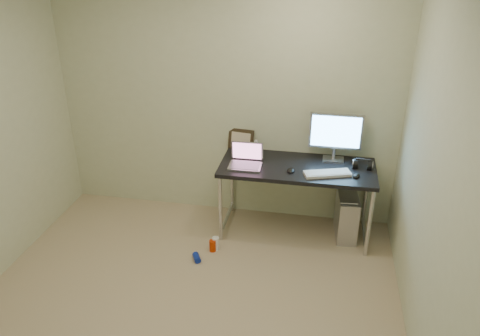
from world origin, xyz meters
The scene contains 18 objects.
floor centered at (0.00, 0.00, 0.00)m, with size 3.50×3.50×0.00m, color tan.
wall_back centered at (0.00, 1.75, 1.25)m, with size 3.50×0.02×2.50m, color beige.
wall_right centered at (1.75, 0.00, 1.25)m, with size 0.02×3.50×2.50m, color beige.
desk centered at (0.78, 1.42, 0.67)m, with size 1.49×0.65×0.75m.
tower_computer centered at (1.30, 1.45, 0.23)m, with size 0.23×0.45×0.48m.
cable_a centered at (1.25, 1.70, 0.40)m, with size 0.01×0.01×0.70m, color black.
cable_b centered at (1.34, 1.68, 0.38)m, with size 0.01×0.01×0.72m, color black.
can_red centered at (0.04, 0.93, 0.06)m, with size 0.06×0.06×0.12m, color #C43005.
can_white centered at (0.06, 0.97, 0.06)m, with size 0.07×0.07×0.13m, color white.
can_blue centered at (-0.07, 0.76, 0.03)m, with size 0.06×0.06×0.11m, color #1028A4.
laptop centered at (0.29, 1.35, 0.80)m, with size 0.32×0.26×0.22m.
monitor centered at (1.12, 1.63, 1.03)m, with size 0.51×0.15×0.48m.
keyboard centered at (1.07, 1.28, 0.76)m, with size 0.43×0.14×0.03m, color silver.
mouse_right centered at (1.33, 1.29, 0.77)m, with size 0.06×0.10×0.03m, color black.
mouse_left centered at (0.73, 1.29, 0.77)m, with size 0.07×0.11×0.04m, color black.
headphones centered at (1.40, 1.50, 0.78)m, with size 0.18×0.11×0.12m.
picture_frame centered at (0.17, 1.72, 0.86)m, with size 0.27×0.03×0.22m, color black.
webcam centered at (0.33, 1.70, 0.84)m, with size 0.05×0.04×0.12m.
Camera 1 is at (0.99, -2.68, 2.72)m, focal length 35.00 mm.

